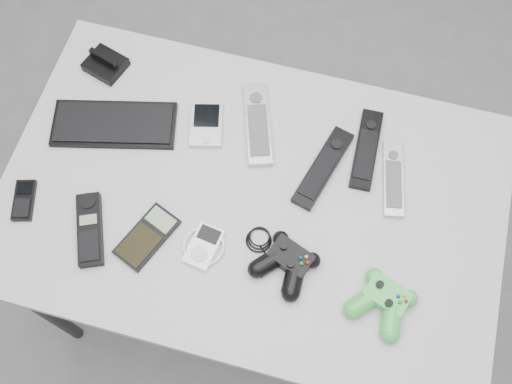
% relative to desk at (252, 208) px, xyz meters
% --- Properties ---
extents(floor, '(3.50, 3.50, 0.00)m').
position_rel_desk_xyz_m(floor, '(-0.01, 0.02, -0.70)').
color(floor, slate).
rests_on(floor, ground).
extents(desk, '(1.14, 0.73, 0.76)m').
position_rel_desk_xyz_m(desk, '(0.00, 0.00, 0.00)').
color(desk, '#ADACAF').
rests_on(desk, floor).
extents(pda_keyboard, '(0.31, 0.19, 0.02)m').
position_rel_desk_xyz_m(pda_keyboard, '(-0.36, 0.09, 0.08)').
color(pda_keyboard, black).
rests_on(pda_keyboard, desk).
extents(dock_bracket, '(0.11, 0.10, 0.05)m').
position_rel_desk_xyz_m(dock_bracket, '(-0.44, 0.25, 0.09)').
color(dock_bracket, black).
rests_on(dock_bracket, desk).
extents(pda, '(0.10, 0.13, 0.02)m').
position_rel_desk_xyz_m(pda, '(-0.15, 0.15, 0.08)').
color(pda, '#ACACB3').
rests_on(pda, desk).
extents(remote_silver_a, '(0.12, 0.23, 0.02)m').
position_rel_desk_xyz_m(remote_silver_a, '(-0.03, 0.18, 0.08)').
color(remote_silver_a, '#ACACB3').
rests_on(remote_silver_a, desk).
extents(remote_black_a, '(0.11, 0.22, 0.02)m').
position_rel_desk_xyz_m(remote_black_a, '(0.14, 0.11, 0.08)').
color(remote_black_a, black).
rests_on(remote_black_a, desk).
extents(remote_black_b, '(0.06, 0.21, 0.02)m').
position_rel_desk_xyz_m(remote_black_b, '(0.23, 0.18, 0.08)').
color(remote_black_b, black).
rests_on(remote_black_b, desk).
extents(remote_silver_b, '(0.08, 0.19, 0.02)m').
position_rel_desk_xyz_m(remote_silver_b, '(0.30, 0.12, 0.08)').
color(remote_silver_b, '#B2B1B8').
rests_on(remote_silver_b, desk).
extents(mobile_phone, '(0.07, 0.11, 0.02)m').
position_rel_desk_xyz_m(mobile_phone, '(-0.49, -0.14, 0.07)').
color(mobile_phone, black).
rests_on(mobile_phone, desk).
extents(cordless_handset, '(0.11, 0.17, 0.03)m').
position_rel_desk_xyz_m(cordless_handset, '(-0.32, -0.17, 0.08)').
color(cordless_handset, black).
rests_on(cordless_handset, desk).
extents(calculator, '(0.12, 0.16, 0.01)m').
position_rel_desk_xyz_m(calculator, '(-0.20, -0.15, 0.07)').
color(calculator, black).
rests_on(calculator, desk).
extents(mp3_player, '(0.11, 0.11, 0.02)m').
position_rel_desk_xyz_m(mp3_player, '(-0.07, -0.14, 0.07)').
color(mp3_player, white).
rests_on(mp3_player, desk).
extents(controller_black, '(0.25, 0.20, 0.04)m').
position_rel_desk_xyz_m(controller_black, '(0.12, -0.13, 0.09)').
color(controller_black, black).
rests_on(controller_black, desk).
extents(controller_green, '(0.16, 0.17, 0.04)m').
position_rel_desk_xyz_m(controller_green, '(0.33, -0.16, 0.09)').
color(controller_green, green).
rests_on(controller_green, desk).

